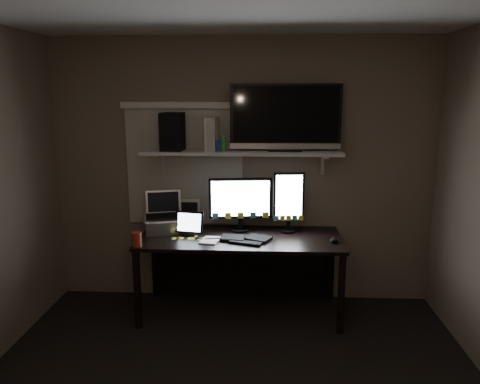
# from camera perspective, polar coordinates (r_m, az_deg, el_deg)

# --- Properties ---
(back_wall) EXTENTS (3.60, 0.00, 3.60)m
(back_wall) POSITION_cam_1_polar(r_m,az_deg,el_deg) (4.44, 0.28, 2.40)
(back_wall) COLOR #685A4A
(back_wall) RESTS_ON floor
(window_blinds) EXTENTS (1.10, 0.02, 1.10)m
(window_blinds) POSITION_cam_1_polar(r_m,az_deg,el_deg) (4.48, -6.78, 3.05)
(window_blinds) COLOR beige
(window_blinds) RESTS_ON back_wall
(desk) EXTENTS (1.80, 0.75, 0.73)m
(desk) POSITION_cam_1_polar(r_m,az_deg,el_deg) (4.37, 0.11, -7.20)
(desk) COLOR black
(desk) RESTS_ON floor
(wall_shelf) EXTENTS (1.80, 0.35, 0.03)m
(wall_shelf) POSITION_cam_1_polar(r_m,az_deg,el_deg) (4.24, 0.17, 4.87)
(wall_shelf) COLOR beige
(wall_shelf) RESTS_ON back_wall
(monitor_landscape) EXTENTS (0.59, 0.13, 0.51)m
(monitor_landscape) POSITION_cam_1_polar(r_m,az_deg,el_deg) (4.32, 0.05, -1.46)
(monitor_landscape) COLOR black
(monitor_landscape) RESTS_ON desk
(monitor_portrait) EXTENTS (0.29, 0.08, 0.56)m
(monitor_portrait) POSITION_cam_1_polar(r_m,az_deg,el_deg) (4.29, 5.95, -1.23)
(monitor_portrait) COLOR black
(monitor_portrait) RESTS_ON desk
(keyboard) EXTENTS (0.47, 0.29, 0.03)m
(keyboard) POSITION_cam_1_polar(r_m,az_deg,el_deg) (4.11, 0.68, -5.67)
(keyboard) COLOR black
(keyboard) RESTS_ON desk
(mouse) EXTENTS (0.09, 0.11, 0.04)m
(mouse) POSITION_cam_1_polar(r_m,az_deg,el_deg) (4.13, 11.34, -5.76)
(mouse) COLOR black
(mouse) RESTS_ON desk
(notepad) EXTENTS (0.19, 0.24, 0.01)m
(notepad) POSITION_cam_1_polar(r_m,az_deg,el_deg) (4.09, -3.63, -5.90)
(notepad) COLOR white
(notepad) RESTS_ON desk
(tablet) EXTENTS (0.27, 0.15, 0.22)m
(tablet) POSITION_cam_1_polar(r_m,az_deg,el_deg) (4.22, -6.18, -3.85)
(tablet) COLOR black
(tablet) RESTS_ON desk
(file_sorter) EXTENTS (0.21, 0.10, 0.27)m
(file_sorter) POSITION_cam_1_polar(r_m,az_deg,el_deg) (4.48, -6.49, -2.63)
(file_sorter) COLOR black
(file_sorter) RESTS_ON desk
(laptop) EXTENTS (0.38, 0.34, 0.36)m
(laptop) POSITION_cam_1_polar(r_m,az_deg,el_deg) (4.33, -9.58, -2.59)
(laptop) COLOR #B5B6BA
(laptop) RESTS_ON desk
(cup) EXTENTS (0.09, 0.09, 0.12)m
(cup) POSITION_cam_1_polar(r_m,az_deg,el_deg) (4.03, -12.47, -5.64)
(cup) COLOR maroon
(cup) RESTS_ON desk
(sticky_notes) EXTENTS (0.29, 0.23, 0.00)m
(sticky_notes) POSITION_cam_1_polar(r_m,az_deg,el_deg) (4.19, -6.11, -5.55)
(sticky_notes) COLOR #FEEC45
(sticky_notes) RESTS_ON desk
(tv) EXTENTS (0.99, 0.20, 0.59)m
(tv) POSITION_cam_1_polar(r_m,az_deg,el_deg) (4.21, 5.55, 9.02)
(tv) COLOR black
(tv) RESTS_ON wall_shelf
(game_console) EXTENTS (0.11, 0.26, 0.30)m
(game_console) POSITION_cam_1_polar(r_m,az_deg,el_deg) (4.23, -3.42, 7.07)
(game_console) COLOR beige
(game_console) RESTS_ON wall_shelf
(speaker) EXTENTS (0.20, 0.24, 0.34)m
(speaker) POSITION_cam_1_polar(r_m,az_deg,el_deg) (4.27, -8.24, 7.29)
(speaker) COLOR black
(speaker) RESTS_ON wall_shelf
(bottles) EXTENTS (0.23, 0.06, 0.14)m
(bottles) POSITION_cam_1_polar(r_m,az_deg,el_deg) (4.17, -2.69, 5.94)
(bottles) COLOR #A50F0C
(bottles) RESTS_ON wall_shelf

